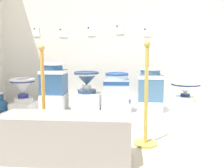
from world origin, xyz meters
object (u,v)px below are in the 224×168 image
at_px(plinth_block_pale_glazed, 87,101).
at_px(plinth_block_tall_cobalt, 117,106).
at_px(museum_bench, 66,137).
at_px(info_placard_first, 37,32).
at_px(antique_toilet_tall_cobalt, 117,86).
at_px(antique_toilet_pale_glazed, 87,79).
at_px(antique_toilet_broad_patterned, 150,84).
at_px(plinth_block_central_ornate, 55,103).
at_px(stanchion_post_near_left, 44,107).
at_px(info_placard_third, 91,31).
at_px(plinth_block_leftmost, 24,106).
at_px(antique_toilet_leftmost, 23,87).
at_px(info_placard_second, 63,32).
at_px(plinth_block_broad_patterned, 150,106).
at_px(stanchion_post_near_right, 146,113).
at_px(antique_toilet_squat_floral, 186,88).
at_px(info_placard_fifth, 147,32).
at_px(info_placard_fourth, 120,29).
at_px(plinth_block_squat_floral, 185,107).
at_px(antique_toilet_central_ornate, 54,78).
at_px(decorative_vase_corner, 0,106).

height_order(plinth_block_pale_glazed, plinth_block_tall_cobalt, plinth_block_pale_glazed).
bearing_deg(museum_bench, info_placard_first, 118.48).
height_order(antique_toilet_tall_cobalt, info_placard_first, info_placard_first).
height_order(antique_toilet_pale_glazed, info_placard_first, info_placard_first).
xyz_separation_m(plinth_block_tall_cobalt, antique_toilet_broad_patterned, (0.47, 0.05, 0.32)).
height_order(plinth_block_central_ornate, stanchion_post_near_left, stanchion_post_near_left).
relative_size(antique_toilet_broad_patterned, info_placard_third, 3.04).
height_order(plinth_block_central_ornate, museum_bench, museum_bench).
height_order(plinth_block_pale_glazed, museum_bench, museum_bench).
bearing_deg(plinth_block_leftmost, antique_toilet_leftmost, 0.00).
distance_m(info_placard_first, info_placard_second, 0.44).
height_order(plinth_block_broad_patterned, info_placard_third, info_placard_third).
bearing_deg(plinth_block_broad_patterned, stanchion_post_near_right, -97.14).
bearing_deg(antique_toilet_squat_floral, info_placard_fifth, 135.65).
bearing_deg(plinth_block_leftmost, antique_toilet_squat_floral, 0.33).
relative_size(info_placard_second, info_placard_third, 0.98).
relative_size(info_placard_fourth, info_placard_fifth, 1.11).
height_order(plinth_block_central_ornate, plinth_block_squat_floral, plinth_block_central_ornate).
distance_m(plinth_block_central_ornate, info_placard_fifth, 1.77).
distance_m(antique_toilet_central_ornate, antique_toilet_tall_cobalt, 0.90).
height_order(antique_toilet_pale_glazed, plinth_block_squat_floral, antique_toilet_pale_glazed).
xyz_separation_m(plinth_block_squat_floral, stanchion_post_near_left, (-1.70, -0.77, 0.15)).
bearing_deg(antique_toilet_squat_floral, antique_toilet_leftmost, -179.67).
relative_size(antique_toilet_leftmost, stanchion_post_near_right, 0.34).
bearing_deg(info_placard_first, plinth_block_leftmost, -93.59).
relative_size(plinth_block_central_ornate, antique_toilet_pale_glazed, 1.08).
relative_size(antique_toilet_central_ornate, info_placard_second, 2.93).
distance_m(antique_toilet_tall_cobalt, info_placard_second, 1.28).
distance_m(antique_toilet_leftmost, antique_toilet_squat_floral, 2.30).
bearing_deg(stanchion_post_near_left, info_placard_fifth, 46.36).
relative_size(antique_toilet_pale_glazed, plinth_block_tall_cobalt, 0.91).
relative_size(antique_toilet_leftmost, stanchion_post_near_left, 0.35).
bearing_deg(info_placard_fifth, plinth_block_leftmost, -164.52).
relative_size(antique_toilet_pale_glazed, museum_bench, 0.32).
bearing_deg(plinth_block_central_ornate, antique_toilet_leftmost, 177.51).
relative_size(plinth_block_squat_floral, info_placard_second, 2.18).
bearing_deg(antique_toilet_central_ornate, stanchion_post_near_right, -34.97).
relative_size(antique_toilet_central_ornate, stanchion_post_near_right, 0.42).
bearing_deg(antique_toilet_squat_floral, plinth_block_broad_patterned, 169.85).
bearing_deg(antique_toilet_broad_patterned, plinth_block_tall_cobalt, -173.50).
relative_size(antique_toilet_central_ornate, plinth_block_broad_patterned, 1.11).
bearing_deg(antique_toilet_central_ornate, museum_bench, -67.31).
xyz_separation_m(plinth_block_central_ornate, antique_toilet_pale_glazed, (0.45, 0.13, 0.33)).
relative_size(plinth_block_tall_cobalt, info_placard_first, 2.61).
relative_size(plinth_block_pale_glazed, antique_toilet_pale_glazed, 1.08).
distance_m(antique_toilet_broad_patterned, decorative_vase_corner, 2.20).
relative_size(antique_toilet_pale_glazed, info_placard_second, 2.41).
relative_size(plinth_block_squat_floral, info_placard_first, 2.15).
xyz_separation_m(plinth_block_tall_cobalt, plinth_block_squat_floral, (0.94, -0.03, 0.01)).
distance_m(plinth_block_central_ornate, plinth_block_broad_patterned, 1.37).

